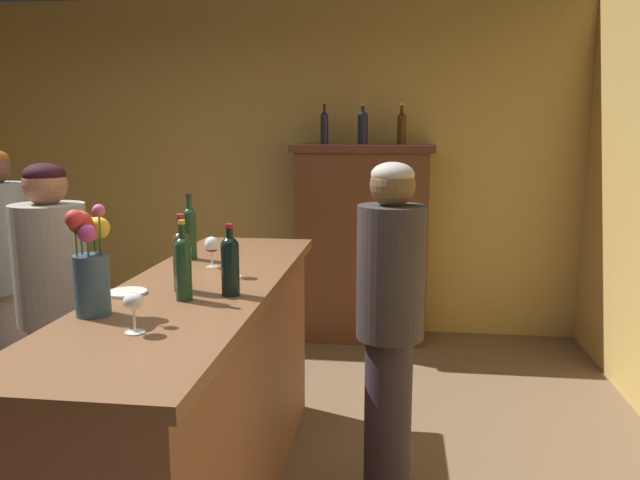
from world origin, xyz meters
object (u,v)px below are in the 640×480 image
object	(u,v)px
wine_bottle_riesling	(230,263)
wine_bottle_chardonnay	(182,258)
wine_bottle_rose	(190,230)
wine_glass_mid	(234,256)
patron_in_grey	(54,304)
cheese_plate	(128,293)
display_cabinet	(362,240)
display_bottle_left	(324,127)
flower_arrangement	(90,261)
display_bottle_center	(402,127)
bar_counter	(202,400)
patron_in_navy	(2,274)
bartender	(390,315)
wine_glass_rear	(134,304)
wine_glass_front	(212,246)
wine_bottle_pinot	(183,265)
display_bottle_midleft	(363,126)

from	to	relation	value
wine_bottle_riesling	wine_bottle_chardonnay	xyz separation A→B (m)	(-0.21, 0.04, 0.01)
wine_bottle_rose	wine_bottle_chardonnay	xyz separation A→B (m)	(0.18, -0.62, -0.01)
wine_glass_mid	patron_in_grey	bearing A→B (deg)	172.11
wine_bottle_chardonnay	cheese_plate	bearing A→B (deg)	-159.91
display_cabinet	display_bottle_left	bearing A→B (deg)	180.00
wine_glass_mid	flower_arrangement	distance (m)	0.72
display_bottle_center	display_cabinet	bearing A→B (deg)	180.00
bar_counter	cheese_plate	xyz separation A→B (m)	(-0.23, -0.19, 0.53)
bar_counter	display_cabinet	xyz separation A→B (m)	(0.55, 2.43, 0.30)
wine_bottle_rose	display_bottle_left	xyz separation A→B (m)	(0.45, 1.93, 0.53)
bar_counter	wine_glass_mid	world-z (taller)	wine_glass_mid
wine_bottle_rose	patron_in_navy	bearing A→B (deg)	168.74
display_bottle_center	bartender	distance (m)	2.36
patron_in_grey	wine_bottle_riesling	bearing A→B (deg)	-22.81
wine_glass_rear	wine_bottle_chardonnay	bearing A→B (deg)	92.94
wine_bottle_rose	wine_glass_rear	distance (m)	1.16
display_bottle_left	display_bottle_center	xyz separation A→B (m)	(0.60, 0.00, -0.00)
wine_glass_mid	bartender	bearing A→B (deg)	6.40
flower_arrangement	display_bottle_center	size ratio (longest dim) A/B	1.26
wine_glass_mid	display_bottle_center	distance (m)	2.46
wine_glass_mid	wine_glass_rear	size ratio (longest dim) A/B	0.96
wine_glass_front	patron_in_navy	bearing A→B (deg)	163.35
bar_counter	display_bottle_left	distance (m)	2.72
display_cabinet	patron_in_grey	distance (m)	2.55
wine_bottle_riesling	wine_bottle_pinot	xyz separation A→B (m)	(-0.16, -0.09, 0.01)
wine_glass_mid	patron_in_navy	xyz separation A→B (m)	(-1.54, 0.59, -0.27)
wine_bottle_riesling	patron_in_grey	distance (m)	1.16
wine_glass_rear	display_bottle_left	world-z (taller)	display_bottle_left
display_bottle_left	patron_in_navy	bearing A→B (deg)	-134.64
display_cabinet	bartender	distance (m)	2.22
wine_bottle_riesling	patron_in_grey	bearing A→B (deg)	156.86
display_cabinet	cheese_plate	xyz separation A→B (m)	(-0.78, -2.62, 0.23)
bartender	wine_glass_front	bearing A→B (deg)	-14.88
wine_bottle_riesling	flower_arrangement	world-z (taller)	flower_arrangement
display_cabinet	flower_arrangement	xyz separation A→B (m)	(-0.78, -2.90, 0.42)
wine_glass_mid	flower_arrangement	bearing A→B (deg)	-119.09
display_bottle_midleft	patron_in_navy	size ratio (longest dim) A/B	0.20
display_bottle_left	display_bottle_center	bearing A→B (deg)	0.00
display_bottle_left	display_bottle_midleft	xyz separation A→B (m)	(0.30, -0.00, 0.00)
display_cabinet	wine_glass_rear	xyz separation A→B (m)	(-0.55, -3.07, 0.32)
display_bottle_midleft	wine_glass_front	bearing A→B (deg)	-105.56
display_bottle_left	cheese_plate	bearing A→B (deg)	-100.23
cheese_plate	display_bottle_center	xyz separation A→B (m)	(1.08, 2.62, 0.67)
bar_counter	wine_bottle_pinot	size ratio (longest dim) A/B	7.34
flower_arrangement	display_bottle_center	xyz separation A→B (m)	(1.08, 2.90, 0.48)
bar_counter	patron_in_navy	xyz separation A→B (m)	(-1.42, 0.75, 0.35)
flower_arrangement	cheese_plate	world-z (taller)	flower_arrangement
wine_bottle_riesling	patron_in_grey	xyz separation A→B (m)	(-1.02, 0.44, -0.33)
wine_bottle_rose	display_bottle_center	xyz separation A→B (m)	(1.05, 1.93, 0.52)
wine_bottle_riesling	wine_bottle_pinot	distance (m)	0.18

